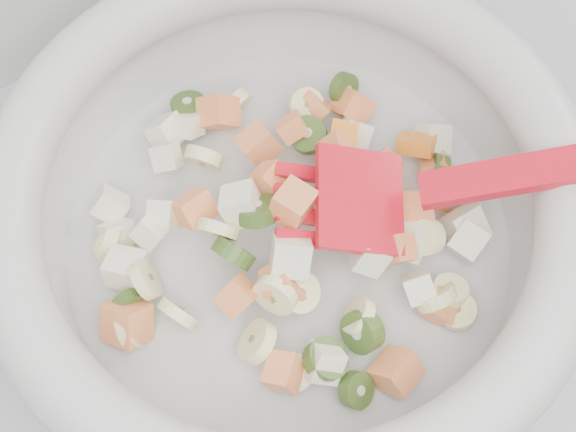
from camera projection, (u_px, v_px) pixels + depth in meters
counter at (430, 331)px, 0.99m from camera, size 2.00×0.60×0.90m
mixing_bowl at (289, 209)px, 0.50m from camera, size 0.43×0.38×0.15m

